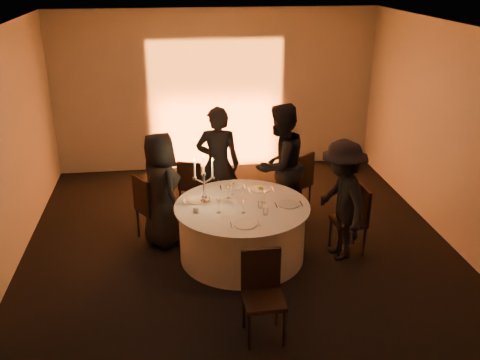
{
  "coord_description": "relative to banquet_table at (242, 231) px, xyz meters",
  "views": [
    {
      "loc": [
        -0.89,
        -6.34,
        3.77
      ],
      "look_at": [
        0.0,
        0.2,
        1.05
      ],
      "focal_mm": 40.0,
      "sensor_mm": 36.0,
      "label": 1
    }
  ],
  "objects": [
    {
      "name": "chair_back_right",
      "position": [
        1.07,
        1.26,
        0.18
      ],
      "size": [
        0.61,
        0.61,
        1.0
      ],
      "rotation": [
        0.0,
        0.0,
        -2.48
      ],
      "color": "black",
      "rests_on": "floor"
    },
    {
      "name": "wine_glass_e",
      "position": [
        -0.33,
        -0.18,
        0.52
      ],
      "size": [
        0.07,
        0.07,
        0.19
      ],
      "color": "silver",
      "rests_on": "banquet_table"
    },
    {
      "name": "chair_left",
      "position": [
        -1.24,
        0.65,
        0.17
      ],
      "size": [
        0.59,
        0.59,
        0.98
      ],
      "rotation": [
        0.0,
        0.0,
        2.11
      ],
      "color": "black",
      "rests_on": "floor"
    },
    {
      "name": "wall_right",
      "position": [
        3.0,
        0.0,
        1.12
      ],
      "size": [
        0.0,
        7.0,
        7.0
      ],
      "primitive_type": "plane",
      "rotation": [
        1.57,
        0.0,
        -1.57
      ],
      "color": "beige",
      "rests_on": "floor"
    },
    {
      "name": "uplighter_fixture",
      "position": [
        0.0,
        3.2,
        -0.33
      ],
      "size": [
        0.25,
        0.12,
        0.1
      ],
      "primitive_type": "cube",
      "color": "black",
      "rests_on": "floor"
    },
    {
      "name": "plate_back_left",
      "position": [
        -0.05,
        0.61,
        0.39
      ],
      "size": [
        0.36,
        0.26,
        0.01
      ],
      "color": "silver",
      "rests_on": "banquet_table"
    },
    {
      "name": "banquet_table",
      "position": [
        0.0,
        0.0,
        0.0
      ],
      "size": [
        1.8,
        1.8,
        0.77
      ],
      "color": "black",
      "rests_on": "floor"
    },
    {
      "name": "guest_left",
      "position": [
        -1.06,
        0.54,
        0.44
      ],
      "size": [
        0.83,
        0.95,
        1.65
      ],
      "primitive_type": "imported",
      "rotation": [
        0.0,
        0.0,
        2.04
      ],
      "color": "black",
      "rests_on": "floor"
    },
    {
      "name": "guest_back_left",
      "position": [
        -0.2,
        1.2,
        0.52
      ],
      "size": [
        0.72,
        0.54,
        1.81
      ],
      "primitive_type": "imported",
      "rotation": [
        0.0,
        0.0,
        2.98
      ],
      "color": "black",
      "rests_on": "floor"
    },
    {
      "name": "chair_front",
      "position": [
        -0.01,
        -1.63,
        0.16
      ],
      "size": [
        0.43,
        0.43,
        0.97
      ],
      "rotation": [
        0.0,
        0.0,
        0.01
      ],
      "color": "black",
      "rests_on": "floor"
    },
    {
      "name": "plate_back_right",
      "position": [
        0.33,
        0.48,
        0.4
      ],
      "size": [
        0.35,
        0.29,
        0.08
      ],
      "color": "silver",
      "rests_on": "banquet_table"
    },
    {
      "name": "tumbler_a",
      "position": [
        0.22,
        -0.11,
        0.43
      ],
      "size": [
        0.07,
        0.07,
        0.09
      ],
      "primitive_type": "cylinder",
      "color": "silver",
      "rests_on": "banquet_table"
    },
    {
      "name": "wine_glass_c",
      "position": [
        0.3,
        0.04,
        0.52
      ],
      "size": [
        0.07,
        0.07,
        0.19
      ],
      "color": "silver",
      "rests_on": "banquet_table"
    },
    {
      "name": "plate_right",
      "position": [
        0.61,
        -0.07,
        0.39
      ],
      "size": [
        0.36,
        0.28,
        0.01
      ],
      "color": "silver",
      "rests_on": "banquet_table"
    },
    {
      "name": "floor",
      "position": [
        0.0,
        0.0,
        -0.38
      ],
      "size": [
        7.0,
        7.0,
        0.0
      ],
      "primitive_type": "plane",
      "color": "black",
      "rests_on": "ground"
    },
    {
      "name": "chair_back_left",
      "position": [
        -0.6,
        1.52,
        0.11
      ],
      "size": [
        0.49,
        0.49,
        0.88
      ],
      "rotation": [
        0.0,
        0.0,
        2.79
      ],
      "color": "black",
      "rests_on": "floor"
    },
    {
      "name": "wine_glass_a",
      "position": [
        -0.08,
        0.36,
        0.52
      ],
      "size": [
        0.07,
        0.07,
        0.19
      ],
      "color": "silver",
      "rests_on": "banquet_table"
    },
    {
      "name": "candelabra",
      "position": [
        -0.49,
        0.15,
        0.63
      ],
      "size": [
        0.29,
        0.14,
        0.69
      ],
      "color": "silver",
      "rests_on": "banquet_table"
    },
    {
      "name": "wine_glass_d",
      "position": [
        -0.01,
        -0.23,
        0.52
      ],
      "size": [
        0.07,
        0.07,
        0.19
      ],
      "color": "silver",
      "rests_on": "banquet_table"
    },
    {
      "name": "plate_front",
      "position": [
        -0.04,
        -0.56,
        0.39
      ],
      "size": [
        0.36,
        0.29,
        0.01
      ],
      "color": "silver",
      "rests_on": "banquet_table"
    },
    {
      "name": "plate_left",
      "position": [
        -0.58,
        0.23,
        0.39
      ],
      "size": [
        0.36,
        0.26,
        0.01
      ],
      "color": "silver",
      "rests_on": "banquet_table"
    },
    {
      "name": "wall_back",
      "position": [
        0.0,
        3.5,
        1.12
      ],
      "size": [
        7.0,
        0.0,
        7.0
      ],
      "primitive_type": "plane",
      "rotation": [
        1.57,
        0.0,
        0.0
      ],
      "color": "beige",
      "rests_on": "floor"
    },
    {
      "name": "chair_right",
      "position": [
        1.54,
        -0.06,
        0.15
      ],
      "size": [
        0.43,
        0.43,
        0.96
      ],
      "rotation": [
        0.0,
        0.0,
        -1.53
      ],
      "color": "black",
      "rests_on": "floor"
    },
    {
      "name": "wine_glass_b",
      "position": [
        -0.16,
        0.25,
        0.52
      ],
      "size": [
        0.07,
        0.07,
        0.19
      ],
      "color": "silver",
      "rests_on": "banquet_table"
    },
    {
      "name": "coffee_cup",
      "position": [
        -0.62,
        -0.12,
        0.42
      ],
      "size": [
        0.11,
        0.11,
        0.07
      ],
      "color": "silver",
      "rests_on": "banquet_table"
    },
    {
      "name": "tumbler_b",
      "position": [
        0.26,
        -0.32,
        0.43
      ],
      "size": [
        0.07,
        0.07,
        0.09
      ],
      "primitive_type": "cylinder",
      "color": "silver",
      "rests_on": "banquet_table"
    },
    {
      "name": "guest_right",
      "position": [
        1.31,
        -0.15,
        0.44
      ],
      "size": [
        0.74,
        1.13,
        1.66
      ],
      "primitive_type": "imported",
      "rotation": [
        0.0,
        0.0,
        -1.46
      ],
      "color": "black",
      "rests_on": "floor"
    },
    {
      "name": "wall_front",
      "position": [
        0.0,
        -3.5,
        1.12
      ],
      "size": [
        7.0,
        0.0,
        7.0
      ],
      "primitive_type": "plane",
      "rotation": [
        -1.57,
        0.0,
        0.0
      ],
      "color": "beige",
      "rests_on": "floor"
    },
    {
      "name": "guest_back_right",
      "position": [
        0.7,
        0.96,
        0.55
      ],
      "size": [
        1.16,
        1.11,
        1.88
      ],
      "primitive_type": "imported",
      "rotation": [
        0.0,
        0.0,
        -2.51
      ],
      "color": "black",
      "rests_on": "floor"
    },
    {
      "name": "ceiling",
      "position": [
        0.0,
        0.0,
        2.62
      ],
      "size": [
        7.0,
        7.0,
        0.0
      ],
      "primitive_type": "plane",
      "rotation": [
        3.14,
        0.0,
        0.0
      ],
      "color": "white",
      "rests_on": "wall_back"
    }
  ]
}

